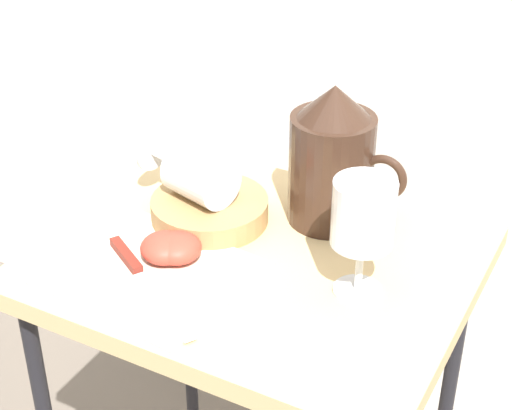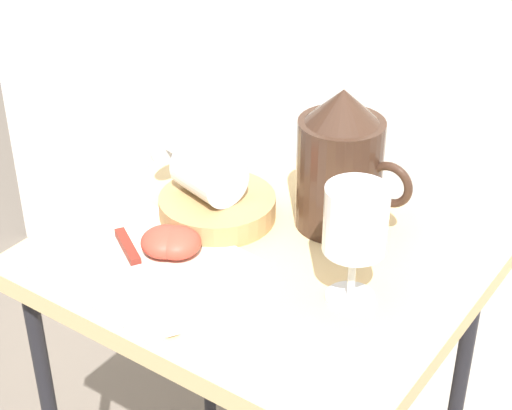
# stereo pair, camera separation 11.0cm
# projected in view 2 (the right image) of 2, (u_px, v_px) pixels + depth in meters

# --- Properties ---
(table) EXTENTS (0.58, 0.47, 0.71)m
(table) POSITION_uv_depth(u_px,v_px,m) (256.00, 296.00, 1.18)
(table) COLOR tan
(table) RESTS_ON ground_plane
(linen_napkin) EXTENTS (0.27, 0.24, 0.00)m
(linen_napkin) POSITION_uv_depth(u_px,v_px,m) (149.00, 265.00, 1.12)
(linen_napkin) COLOR beige
(linen_napkin) RESTS_ON table
(basket_tray) EXTENTS (0.17, 0.17, 0.03)m
(basket_tray) POSITION_uv_depth(u_px,v_px,m) (217.00, 207.00, 1.22)
(basket_tray) COLOR #AD8451
(basket_tray) RESTS_ON table
(pitcher) EXTENTS (0.17, 0.12, 0.21)m
(pitcher) POSITION_uv_depth(u_px,v_px,m) (340.00, 172.00, 1.17)
(pitcher) COLOR #382319
(pitcher) RESTS_ON table
(wine_glass_upright) EXTENTS (0.08, 0.08, 0.16)m
(wine_glass_upright) POSITION_uv_depth(u_px,v_px,m) (355.00, 226.00, 1.00)
(wine_glass_upright) COLOR silver
(wine_glass_upright) RESTS_ON table
(wine_glass_tipped_near) EXTENTS (0.17, 0.11, 0.08)m
(wine_glass_tipped_near) POSITION_uv_depth(u_px,v_px,m) (207.00, 171.00, 1.20)
(wine_glass_tipped_near) COLOR silver
(wine_glass_tipped_near) RESTS_ON basket_tray
(apple_half_left) EXTENTS (0.07, 0.07, 0.04)m
(apple_half_left) POSITION_uv_depth(u_px,v_px,m) (165.00, 242.00, 1.13)
(apple_half_left) COLOR #CC3D2D
(apple_half_left) RESTS_ON linen_napkin
(apple_half_right) EXTENTS (0.07, 0.07, 0.04)m
(apple_half_right) POSITION_uv_depth(u_px,v_px,m) (177.00, 243.00, 1.13)
(apple_half_right) COLOR #CC3D2D
(apple_half_right) RESTS_ON linen_napkin
(knife) EXTENTS (0.21, 0.14, 0.01)m
(knife) POSITION_uv_depth(u_px,v_px,m) (136.00, 263.00, 1.11)
(knife) COLOR silver
(knife) RESTS_ON linen_napkin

